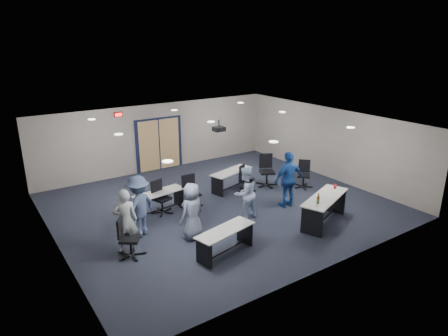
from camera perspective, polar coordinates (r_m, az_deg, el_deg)
floor at (r=13.05m, az=-0.59°, el=-5.32°), size 10.00×10.00×0.00m
back_wall at (r=16.37m, az=-9.35°, el=4.37°), size 10.00×0.04×2.70m
front_wall at (r=9.40m, az=14.81°, el=-6.74°), size 10.00×0.04×2.70m
left_wall at (r=10.82m, az=-23.34°, el=-4.30°), size 0.04×9.00×2.70m
right_wall at (r=15.77m, az=14.76°, el=3.47°), size 0.04×9.00×2.70m
ceiling at (r=12.22m, az=-0.63°, el=6.36°), size 10.00×9.00×0.04m
double_door at (r=16.41m, az=-9.24°, el=3.33°), size 2.00×0.07×2.20m
exit_sign at (r=15.51m, az=-14.87°, el=7.39°), size 0.32×0.07×0.18m
ceiling_projector at (r=12.85m, az=-0.73°, el=5.61°), size 0.35×0.32×0.37m
ceiling_can_lights at (r=12.43m, az=-1.27°, el=6.42°), size 6.24×5.74×0.02m
table_front_left at (r=10.10m, az=0.20°, el=-9.87°), size 1.75×0.90×0.68m
table_front_right at (r=11.99m, az=14.18°, el=-5.12°), size 2.15×1.39×1.14m
table_back_left at (r=12.54m, az=-9.21°, el=-4.32°), size 1.71×0.78×0.67m
table_back_right at (r=14.19m, az=1.07°, el=-1.26°), size 1.80×1.00×0.70m
chair_back_a at (r=12.44m, az=-8.86°, el=-4.18°), size 0.82×0.82×1.04m
chair_back_b at (r=12.62m, az=-4.65°, el=-3.53°), size 0.72×0.72×1.09m
chair_back_c at (r=14.04m, az=3.28°, el=-1.54°), size 0.80×0.80×0.94m
chair_back_d at (r=14.59m, az=6.16°, el=-0.38°), size 0.98×0.98×1.16m
chair_loose_left at (r=10.24m, az=-13.28°, el=-9.61°), size 0.92×0.92×1.04m
chair_loose_right at (r=14.65m, az=11.32°, el=-0.90°), size 0.88×0.88×0.99m
person_gray at (r=10.36m, az=-13.93°, el=-7.33°), size 0.71×0.57×1.69m
person_plaid at (r=10.75m, az=-4.58°, el=-6.17°), size 0.89×0.71×1.58m
person_lightblue at (r=11.84m, az=3.01°, el=-3.62°), size 0.86×0.71×1.63m
person_navy at (r=12.81m, az=9.19°, el=-1.62°), size 1.10×0.51×1.83m
person_back at (r=11.05m, az=-12.12°, el=-5.39°), size 1.29×1.07×1.74m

